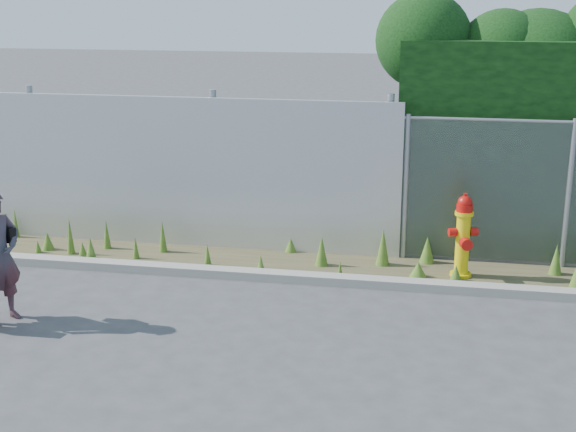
# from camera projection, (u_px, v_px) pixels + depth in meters

# --- Properties ---
(ground) EXTENTS (80.00, 80.00, 0.00)m
(ground) POSITION_uv_depth(u_px,v_px,m) (292.00, 341.00, 8.66)
(ground) COLOR #3C3C3F
(ground) RESTS_ON ground
(curb) EXTENTS (16.00, 0.22, 0.12)m
(curb) POSITION_uv_depth(u_px,v_px,m) (316.00, 279.00, 10.34)
(curb) COLOR gray
(curb) RESTS_ON ground
(weed_strip) EXTENTS (16.00, 1.24, 0.55)m
(weed_strip) POSITION_uv_depth(u_px,v_px,m) (342.00, 260.00, 10.87)
(weed_strip) COLOR #453E27
(weed_strip) RESTS_ON ground
(corrugated_fence) EXTENTS (8.50, 0.21, 2.30)m
(corrugated_fence) POSITION_uv_depth(u_px,v_px,m) (111.00, 170.00, 11.77)
(corrugated_fence) COLOR #B7B9BF
(corrugated_fence) RESTS_ON ground
(fire_hydrant) EXTENTS (0.38, 0.34, 1.14)m
(fire_hydrant) POSITION_uv_depth(u_px,v_px,m) (463.00, 237.00, 10.42)
(fire_hydrant) COLOR yellow
(fire_hydrant) RESTS_ON ground
(black_shoulder_bag) EXTENTS (0.23, 0.09, 0.17)m
(black_shoulder_bag) POSITION_uv_depth(u_px,v_px,m) (6.00, 234.00, 9.07)
(black_shoulder_bag) COLOR black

